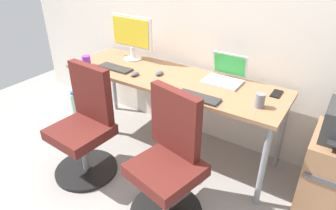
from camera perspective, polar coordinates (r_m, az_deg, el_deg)
The scene contains 15 objects.
ground_plane at distance 2.99m, azimuth 0.53°, elevation -7.76°, with size 5.28×5.28×0.00m, color gray.
back_wall at distance 2.77m, azimuth 5.26°, elevation 18.76°, with size 4.40×0.04×2.60m, color silver.
desk at distance 2.64m, azimuth 0.60°, elevation 4.21°, with size 2.01×0.62×0.75m.
office_chair_left at distance 2.58m, azimuth -15.62°, elevation -4.21°, with size 0.54×0.54×0.94m.
office_chair_right at distance 2.11m, azimuth 0.21°, elevation -11.21°, with size 0.54×0.54×0.94m.
water_bottle_on_floor at distance 3.56m, azimuth -17.52°, elevation 0.08°, with size 0.09×0.09×0.31m.
desktop_monitor at distance 2.97m, azimuth -7.04°, elevation 13.33°, with size 0.48×0.18×0.43m.
open_laptop at distance 2.56m, azimuth 10.99°, elevation 5.77°, with size 0.31×0.27×0.22m.
keyboard_by_monitor at distance 2.82m, azimuth -10.13°, elevation 7.05°, with size 0.34×0.12×0.02m, color #2D2D2D.
keyboard_by_laptop at distance 2.25m, azimuth 5.84°, elevation 1.50°, with size 0.34×0.12×0.02m, color #2D2D2D.
mouse_by_monitor at distance 2.65m, azimuth -1.70°, elevation 6.16°, with size 0.06×0.10×0.03m, color #515156.
mouse_by_laptop at distance 2.64m, azimuth -6.43°, elevation 5.96°, with size 0.06×0.10×0.03m, color #515156.
coffee_mug at distance 2.96m, azimuth -15.48°, elevation 8.29°, with size 0.08×0.08×0.09m, color purple.
pen_cup at distance 2.20m, azimuth 17.31°, elevation 0.85°, with size 0.07×0.07×0.10m, color slate.
phone_near_monitor at distance 2.45m, azimuth 20.20°, elevation 2.05°, with size 0.07×0.14×0.01m, color black.
Camera 1 is at (1.28, -2.02, 1.79)m, focal length 31.60 mm.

